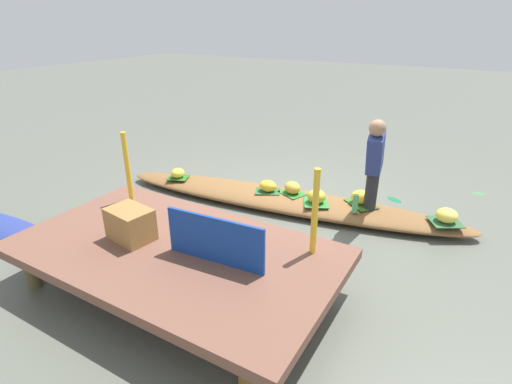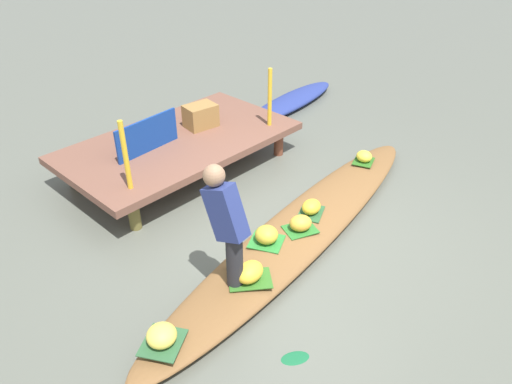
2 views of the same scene
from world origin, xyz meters
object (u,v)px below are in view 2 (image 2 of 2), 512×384
at_px(moored_boat, 291,101).
at_px(banana_bunch_1, 267,235).
at_px(banana_bunch_3, 301,223).
at_px(water_bottle, 229,257).
at_px(vendor_boat, 301,230).
at_px(market_banner, 147,135).
at_px(banana_bunch_4, 250,272).
at_px(banana_bunch_5, 311,207).
at_px(banana_bunch_0, 364,156).
at_px(vendor_person, 227,221).
at_px(produce_crate, 201,116).
at_px(banana_bunch_2, 162,335).

height_order(moored_boat, banana_bunch_1, banana_bunch_1).
distance_m(banana_bunch_3, water_bottle, 0.97).
bearing_deg(vendor_boat, market_banner, 93.68).
bearing_deg(moored_boat, banana_bunch_4, -150.27).
xyz_separation_m(banana_bunch_3, banana_bunch_5, (0.34, 0.12, -0.00)).
distance_m(banana_bunch_0, banana_bunch_4, 2.84).
relative_size(banana_bunch_0, vendor_person, 0.18).
distance_m(vendor_boat, vendor_person, 1.46).
xyz_separation_m(vendor_boat, banana_bunch_3, (-0.11, -0.07, 0.19)).
bearing_deg(banana_bunch_0, banana_bunch_1, -174.14).
height_order(banana_bunch_5, water_bottle, water_bottle).
xyz_separation_m(vendor_boat, banana_bunch_0, (1.71, 0.28, 0.18)).
bearing_deg(banana_bunch_5, market_banner, 106.73).
bearing_deg(banana_bunch_4, vendor_boat, 11.91).
relative_size(banana_bunch_0, banana_bunch_4, 0.74).
xyz_separation_m(banana_bunch_1, produce_crate, (1.07, 2.28, 0.34)).
relative_size(banana_bunch_4, vendor_person, 0.24).
bearing_deg(banana_bunch_4, banana_bunch_1, 27.28).
relative_size(vendor_boat, banana_bunch_4, 17.32).
distance_m(banana_bunch_0, banana_bunch_1, 2.26).
relative_size(vendor_boat, moored_boat, 2.09).
distance_m(moored_boat, banana_bunch_5, 3.70).
bearing_deg(vendor_boat, banana_bunch_1, 166.90).
relative_size(banana_bunch_2, produce_crate, 0.59).
bearing_deg(vendor_boat, banana_bunch_0, 2.13).
bearing_deg(banana_bunch_4, vendor_person, 132.38).
bearing_deg(vendor_boat, produce_crate, 69.64).
xyz_separation_m(moored_boat, banana_bunch_2, (-5.04, -2.82, 0.20)).
distance_m(banana_bunch_5, vendor_person, 1.57).
relative_size(water_bottle, market_banner, 0.25).
xyz_separation_m(banana_bunch_0, banana_bunch_3, (-1.83, -0.36, 0.01)).
relative_size(market_banner, produce_crate, 2.23).
height_order(vendor_boat, banana_bunch_5, banana_bunch_5).
distance_m(banana_bunch_1, market_banner, 2.23).
bearing_deg(banana_bunch_4, banana_bunch_5, 11.74).
bearing_deg(moored_boat, market_banner, -179.73).
xyz_separation_m(water_bottle, produce_crate, (1.62, 2.27, 0.32)).
bearing_deg(banana_bunch_3, banana_bunch_4, -170.84).
bearing_deg(banana_bunch_3, banana_bunch_5, 18.79).
bearing_deg(banana_bunch_2, banana_bunch_4, 0.27).
height_order(banana_bunch_1, market_banner, market_banner).
relative_size(banana_bunch_1, water_bottle, 1.03).
bearing_deg(banana_bunch_2, banana_bunch_3, 4.54).
xyz_separation_m(moored_boat, market_banner, (-3.34, -0.34, 0.60)).
height_order(banana_bunch_4, market_banner, market_banner).
distance_m(water_bottle, produce_crate, 2.80).
distance_m(vendor_boat, banana_bunch_1, 0.57).
height_order(banana_bunch_2, market_banner, market_banner).
xyz_separation_m(banana_bunch_0, banana_bunch_2, (-3.85, -0.52, 0.01)).
bearing_deg(banana_bunch_3, vendor_person, -179.75).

